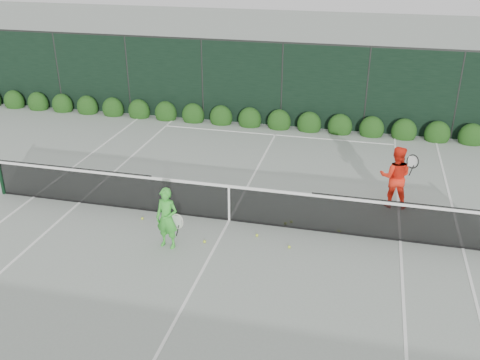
# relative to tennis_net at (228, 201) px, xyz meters

# --- Properties ---
(ground) EXTENTS (80.00, 80.00, 0.00)m
(ground) POSITION_rel_tennis_net_xyz_m (0.02, 0.00, -0.53)
(ground) COLOR gray
(ground) RESTS_ON ground
(tennis_net) EXTENTS (12.90, 0.10, 1.07)m
(tennis_net) POSITION_rel_tennis_net_xyz_m (0.00, 0.00, 0.00)
(tennis_net) COLOR black
(tennis_net) RESTS_ON ground
(player_woman) EXTENTS (0.64, 0.42, 1.45)m
(player_woman) POSITION_rel_tennis_net_xyz_m (-1.02, -1.48, 0.19)
(player_woman) COLOR green
(player_woman) RESTS_ON ground
(player_man) EXTENTS (0.91, 0.65, 1.65)m
(player_man) POSITION_rel_tennis_net_xyz_m (3.97, 1.81, 0.30)
(player_man) COLOR #FF2A15
(player_man) RESTS_ON ground
(court_lines) EXTENTS (11.03, 23.83, 0.01)m
(court_lines) POSITION_rel_tennis_net_xyz_m (0.02, 0.00, -0.53)
(court_lines) COLOR white
(court_lines) RESTS_ON ground
(windscreen_fence) EXTENTS (32.00, 21.07, 3.06)m
(windscreen_fence) POSITION_rel_tennis_net_xyz_m (0.02, -2.71, 0.98)
(windscreen_fence) COLOR black
(windscreen_fence) RESTS_ON ground
(hedge_row) EXTENTS (31.66, 0.65, 0.94)m
(hedge_row) POSITION_rel_tennis_net_xyz_m (0.02, 7.15, -0.30)
(hedge_row) COLOR #16380F
(hedge_row) RESTS_ON ground
(tennis_balls) EXTENTS (4.89, 1.47, 0.07)m
(tennis_balls) POSITION_rel_tennis_net_xyz_m (0.84, -0.38, -0.50)
(tennis_balls) COLOR #C4E031
(tennis_balls) RESTS_ON ground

